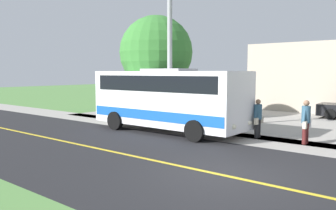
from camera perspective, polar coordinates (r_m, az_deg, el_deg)
ground_plane at (r=9.84m, az=9.04°, el=-11.36°), size 120.00×120.00×0.00m
road_surface at (r=9.83m, az=9.05°, el=-11.34°), size 8.00×100.00×0.01m
sidewalk at (r=14.45m, az=19.49°, el=-6.16°), size 2.40×100.00×0.01m
road_centre_line at (r=9.83m, az=9.05°, el=-11.31°), size 0.16×100.00×0.00m
shuttle_bus_front at (r=16.40m, az=0.10°, el=1.28°), size 2.75×7.75×2.99m
pedestrian_with_bags at (r=14.66m, az=21.71°, el=-2.38°), size 0.72×0.34×1.74m
pedestrian_waiting at (r=15.41m, az=14.55°, el=-1.95°), size 0.72×0.34×1.67m
street_light_pole at (r=16.83m, az=-0.01°, el=9.41°), size 1.97×0.24×7.19m
tree_curbside at (r=20.67m, az=-1.96°, el=8.61°), size 4.29×4.29×6.13m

